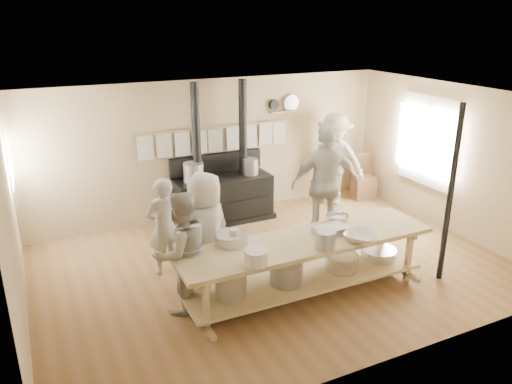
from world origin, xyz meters
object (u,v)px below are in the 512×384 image
Objects in this scene: stove at (222,194)px; prep_table at (305,262)px; cook_far_left at (164,226)px; cook_right at (325,184)px; cook_center at (206,232)px; cook_by_window at (334,160)px; cook_left at (182,253)px; roasting_pan at (331,230)px; chair at (363,185)px.

stove is 3.02m from prep_table.
cook_right reaches higher than cook_far_left.
cook_center is (0.40, -0.69, 0.11)m from cook_far_left.
stove is 1.39× the size of cook_by_window.
cook_far_left is at bearing -106.51° from cook_left.
cook_left is (-0.08, -1.10, 0.08)m from cook_far_left.
cook_right reaches higher than roasting_pan.
cook_right is 1.76m from cook_by_window.
stove is at bearing -138.24° from cook_center.
cook_left is (-1.60, 0.39, 0.30)m from prep_table.
cook_center is (-1.13, 0.80, 0.34)m from prep_table.
cook_left is 3.07m from cook_right.
cook_right is 1.68m from roasting_pan.
stove reaches higher than cook_left.
cook_center is 4.80m from chair.
cook_right is at bearing -171.90° from cook_left.
prep_table is 4.28m from chair.
cook_far_left reaches higher than chair.
cook_by_window is 4.14× the size of roasting_pan.
stove is at bearing 89.96° from prep_table.
prep_table is 2.00m from cook_right.
chair is (4.76, 2.48, -0.55)m from cook_left.
cook_by_window is (1.10, 1.37, -0.06)m from cook_right.
cook_by_window reaches higher than cook_far_left.
prep_table is 1.92× the size of cook_by_window.
cook_by_window is (3.49, 2.05, 0.08)m from cook_center.
cook_by_window is at bearing -167.81° from cook_far_left.
cook_right is at bearing 59.61° from roasting_pan.
cook_center is 4.05m from cook_by_window.
cook_far_left is 1.10m from cook_left.
cook_right is (2.79, -0.02, 0.25)m from cook_far_left.
stove is 5.75× the size of roasting_pan.
cook_by_window is at bearing -111.02° from cook_right.
stove is at bearing -142.07° from cook_far_left.
cook_by_window is 3.43m from roasting_pan.
cook_by_window is (3.97, 2.46, 0.11)m from cook_left.
stove is 2.17m from cook_far_left.
cook_center is 3.78× the size of roasting_pan.
cook_left is 5.40m from chair.
chair is at bearing -126.02° from cook_right.
roasting_pan is at bearing -81.24° from cook_by_window.
stove is at bearing -167.41° from chair.
cook_center is (0.48, 0.41, 0.03)m from cook_left.
cook_right is at bearing 174.51° from cook_center.
roasting_pan is (1.94, -1.47, 0.15)m from cook_far_left.
cook_right is at bearing 49.37° from prep_table.
cook_by_window is at bearing 50.27° from prep_table.
chair is (4.29, 2.07, -0.58)m from cook_center.
roasting_pan is (0.41, -2.99, 0.38)m from stove.
stove is 1.58× the size of cook_left.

